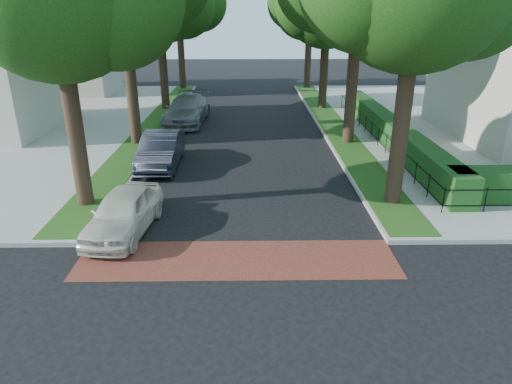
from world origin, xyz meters
TOP-DOWN VIEW (x-y plane):
  - ground at (0.00, 0.00)m, footprint 120.00×120.00m
  - crosswalk_far at (0.00, 3.20)m, footprint 9.00×2.20m
  - grass_strip_ne at (5.40, 19.10)m, footprint 1.60×29.80m
  - grass_strip_nw at (-5.40, 19.10)m, footprint 1.60×29.80m
  - tree_right_far at (5.60, 24.22)m, footprint 7.25×6.23m
  - tree_right_back at (5.60, 33.23)m, footprint 7.50×6.45m
  - tree_left_far at (-5.40, 24.22)m, footprint 7.00×6.02m
  - hedge_main_road at (7.70, 15.00)m, footprint 1.00×18.00m
  - fence_main_road at (6.90, 15.00)m, footprint 0.06×18.00m
  - house_left_far at (-15.49, 31.99)m, footprint 10.00×9.00m
  - parked_car_front at (-3.60, 5.00)m, footprint 2.06×4.19m
  - parked_car_middle at (-3.60, 11.60)m, footprint 1.63×4.56m
  - parked_car_rear at (-3.50, 20.07)m, footprint 2.65×5.82m

SIDE VIEW (x-z plane):
  - ground at x=0.00m, z-range 0.00..0.00m
  - crosswalk_far at x=0.00m, z-range 0.00..0.01m
  - grass_strip_ne at x=5.40m, z-range 0.15..0.17m
  - grass_strip_nw at x=-5.40m, z-range 0.15..0.17m
  - fence_main_road at x=6.90m, z-range 0.15..1.05m
  - parked_car_front at x=-3.60m, z-range 0.00..1.37m
  - parked_car_middle at x=-3.60m, z-range 0.00..1.50m
  - hedge_main_road at x=7.70m, z-range 0.15..1.35m
  - parked_car_rear at x=-3.50m, z-range 0.00..1.65m
  - house_left_far at x=-15.49m, z-range -0.03..10.11m
  - tree_right_far at x=5.60m, z-range 2.04..11.78m
  - tree_left_far at x=-5.40m, z-range 2.19..12.05m
  - tree_right_back at x=5.60m, z-range 2.17..12.37m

